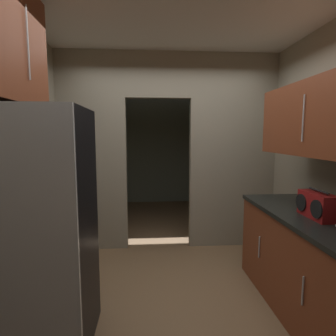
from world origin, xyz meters
name	(u,v)px	position (x,y,z in m)	size (l,w,h in m)	color
ground	(181,307)	(0.00, 0.00, 0.00)	(20.00, 20.00, 0.00)	brown
kitchen_overhead_slab	(177,17)	(0.00, 0.44, 2.74)	(3.41, 6.94, 0.06)	silver
kitchen_partition	(172,146)	(0.04, 1.47, 1.45)	(3.01, 0.12, 2.71)	gray
adjoining_room_shell	(162,147)	(0.00, 3.32, 1.36)	(3.01, 2.78, 2.71)	gray
refrigerator	(38,230)	(-1.11, -0.36, 0.90)	(0.76, 0.71, 1.80)	black
lower_cabinet_run	(315,266)	(1.16, -0.19, 0.45)	(0.69, 1.81, 0.91)	brown
upper_cabinet_counterside	(324,118)	(1.16, -0.19, 1.74)	(0.36, 1.63, 0.64)	brown
upper_cabinet_fridgeside	(2,42)	(-1.33, -0.26, 2.26)	(0.36, 0.83, 0.87)	brown
boombox	(317,205)	(1.13, -0.23, 1.01)	(0.17, 0.37, 0.24)	maroon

